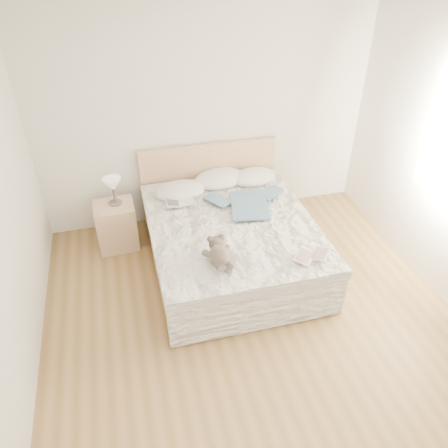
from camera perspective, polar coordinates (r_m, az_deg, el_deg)
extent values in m
cube|color=brown|center=(4.23, 5.04, -14.75)|extent=(4.00, 4.50, 0.00)
cube|color=silver|center=(2.79, 8.11, 23.92)|extent=(4.00, 4.50, 0.00)
cube|color=silver|center=(5.24, -2.34, 14.12)|extent=(4.00, 0.02, 2.70)
cube|color=tan|center=(4.94, 0.81, -4.12)|extent=(1.68, 2.08, 0.20)
cube|color=white|center=(4.79, 0.84, -1.81)|extent=(1.60, 2.00, 0.30)
cube|color=white|center=(4.64, 1.02, -0.29)|extent=(1.72, 2.05, 0.10)
cube|color=tan|center=(5.55, -1.99, 5.69)|extent=(1.70, 0.06, 1.00)
cube|color=tan|center=(5.25, -13.85, -0.19)|extent=(0.46, 0.41, 0.56)
cylinder|color=#4F4944|center=(5.12, -13.98, 2.71)|extent=(0.15, 0.15, 0.02)
cylinder|color=#403A35|center=(5.07, -14.15, 3.77)|extent=(0.03, 0.03, 0.20)
cone|color=beige|center=(5.00, -14.36, 5.03)|extent=(0.24, 0.24, 0.15)
ellipsoid|color=white|center=(5.09, -5.80, 4.35)|extent=(0.61, 0.44, 0.18)
ellipsoid|color=white|center=(5.31, -0.59, 5.95)|extent=(0.70, 0.55, 0.19)
ellipsoid|color=white|center=(5.36, 3.82, 6.17)|extent=(0.62, 0.48, 0.17)
cube|color=silver|center=(4.91, -5.78, 2.96)|extent=(0.34, 0.24, 0.03)
cube|color=beige|center=(4.19, 11.43, -4.07)|extent=(0.39, 0.38, 0.02)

